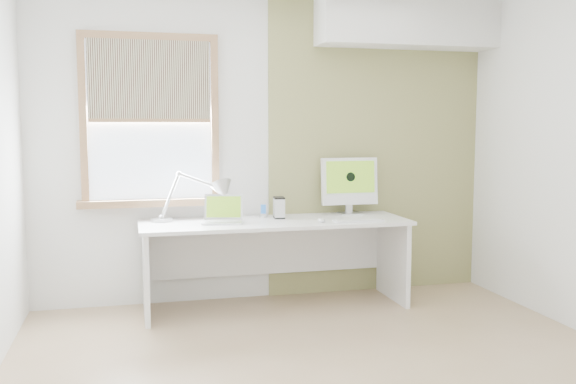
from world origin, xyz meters
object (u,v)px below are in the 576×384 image
object	(u,v)px
desk	(274,243)
imac	(349,183)
laptop	(223,216)
desk_lamp	(211,195)
external_drive	(279,208)

from	to	relation	value
desk	imac	world-z (taller)	imac
laptop	imac	bearing A→B (deg)	10.68
desk	desk_lamp	xyz separation A→B (m)	(-0.51, 0.08, 0.41)
imac	desk_lamp	bearing A→B (deg)	-175.81
laptop	imac	world-z (taller)	imac
laptop	imac	distance (m)	1.20
desk	desk_lamp	distance (m)	0.66
laptop	imac	size ratio (longest dim) A/B	0.72
desk_lamp	imac	xyz separation A→B (m)	(1.23, 0.09, 0.06)
desk	desk_lamp	world-z (taller)	desk_lamp
external_drive	laptop	bearing A→B (deg)	-166.38
external_drive	imac	size ratio (longest dim) A/B	0.35
desk	imac	xyz separation A→B (m)	(0.73, 0.17, 0.47)
desk	external_drive	size ratio (longest dim) A/B	12.28
desk_lamp	laptop	xyz separation A→B (m)	(0.08, -0.13, -0.16)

